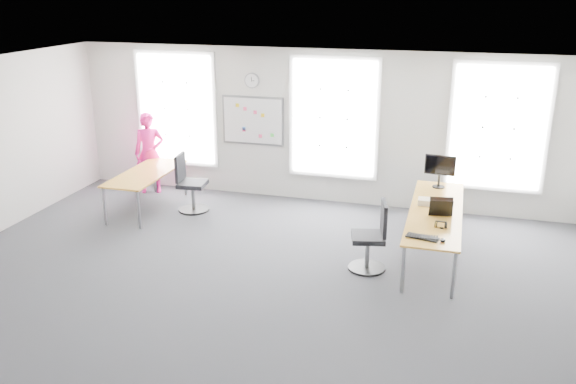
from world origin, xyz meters
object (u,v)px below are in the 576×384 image
(chair_right, at_px, (372,240))
(monitor, at_px, (440,168))
(chair_left, at_px, (189,186))
(person, at_px, (150,153))
(headphones, at_px, (440,225))
(desk_right, at_px, (436,213))
(keyboard, at_px, (422,237))
(desk_left, at_px, (146,175))

(chair_right, xyz_separation_m, monitor, (0.86, 2.03, 0.62))
(chair_left, distance_m, person, 1.52)
(chair_left, xyz_separation_m, headphones, (4.71, -1.48, 0.30))
(desk_right, xyz_separation_m, headphones, (0.10, -0.71, 0.10))
(chair_left, bearing_deg, monitor, -90.88)
(keyboard, bearing_deg, desk_right, 97.41)
(person, distance_m, monitor, 5.85)
(keyboard, bearing_deg, chair_right, 168.80)
(person, relative_size, keyboard, 3.67)
(chair_right, relative_size, person, 0.65)
(chair_right, bearing_deg, person, -128.64)
(person, xyz_separation_m, monitor, (5.83, -0.37, 0.26))
(chair_left, relative_size, keyboard, 2.43)
(headphones, bearing_deg, person, 167.16)
(chair_right, bearing_deg, desk_left, -120.48)
(desk_left, relative_size, chair_right, 1.87)
(chair_right, height_order, keyboard, chair_right)
(person, bearing_deg, desk_left, -89.24)
(chair_left, distance_m, monitor, 4.65)
(keyboard, bearing_deg, person, 167.85)
(chair_right, bearing_deg, monitor, 144.24)
(chair_right, distance_m, headphones, 1.03)
(desk_left, xyz_separation_m, monitor, (5.41, 0.59, 0.42))
(desk_right, distance_m, person, 6.06)
(desk_right, height_order, person, person)
(desk_right, bearing_deg, keyboard, -96.07)
(desk_right, height_order, keyboard, keyboard)
(desk_right, distance_m, desk_left, 5.46)
(desk_left, height_order, person, person)
(person, distance_m, headphones, 6.37)
(desk_left, distance_m, headphones, 5.68)
(monitor, bearing_deg, desk_left, -167.58)
(chair_left, height_order, keyboard, chair_left)
(desk_right, bearing_deg, chair_left, 170.61)
(desk_right, height_order, desk_left, same)
(desk_left, bearing_deg, headphones, -13.45)
(chair_left, bearing_deg, desk_right, -105.66)
(desk_left, distance_m, monitor, 5.46)
(monitor, bearing_deg, keyboard, -86.36)
(headphones, bearing_deg, keyboard, -107.53)
(desk_left, xyz_separation_m, chair_right, (4.55, -1.44, -0.20))
(chair_left, relative_size, person, 0.66)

